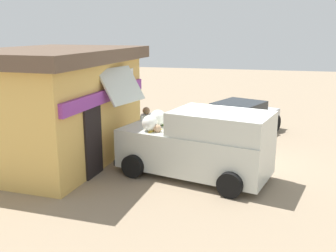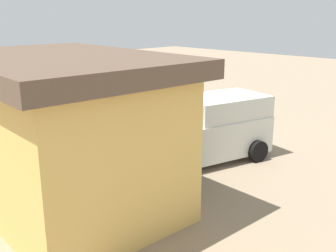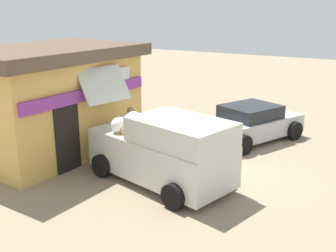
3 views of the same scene
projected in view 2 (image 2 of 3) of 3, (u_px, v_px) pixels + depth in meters
ground_plane at (190, 146)px, 13.62m from camera, size 60.00×60.00×0.00m
storefront_bar at (64, 131)px, 9.07m from camera, size 6.11×4.39×3.51m
delivery_van at (205, 129)px, 12.16m from camera, size 2.93×5.11×2.96m
parked_sedan at (124, 110)px, 16.08m from camera, size 4.36×3.33×1.30m
vendor_standing at (135, 134)px, 11.63m from camera, size 0.54×0.44×1.70m
customer_bending at (175, 142)px, 11.15m from camera, size 0.68×0.76×1.50m
unloaded_banana_pile at (97, 176)px, 10.59m from camera, size 0.86×0.88×0.46m
paint_bucket at (99, 143)px, 13.33m from camera, size 0.31×0.31×0.40m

